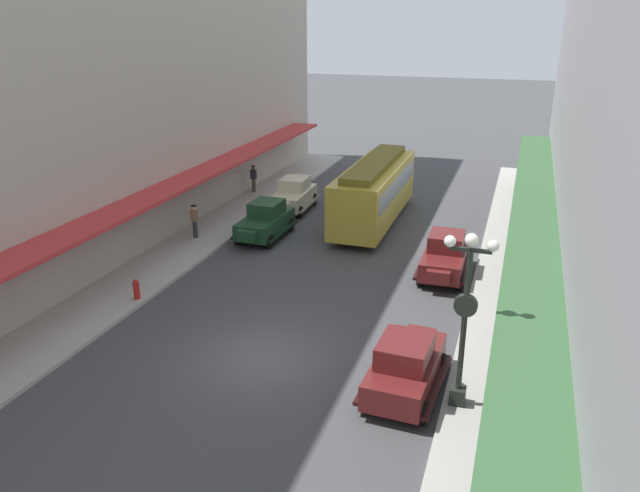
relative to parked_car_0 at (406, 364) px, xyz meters
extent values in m
plane|color=#424244|center=(-4.82, 0.49, -0.94)|extent=(200.00, 200.00, 0.00)
cube|color=#A8A59E|center=(-12.32, 0.49, -0.87)|extent=(3.00, 60.00, 0.15)
cube|color=#A8A59E|center=(2.68, 0.49, -0.87)|extent=(3.00, 60.00, 0.15)
cube|color=#BF3333|center=(-12.92, 0.49, 2.06)|extent=(1.80, 54.00, 0.16)
cube|color=#335933|center=(3.28, 0.49, 2.06)|extent=(1.80, 54.00, 0.16)
cube|color=#591919|center=(0.00, 0.03, -0.20)|extent=(1.88, 3.98, 0.80)
cube|color=#591919|center=(-0.01, -0.22, 0.55)|extent=(1.52, 1.77, 0.70)
cube|color=#8C9EA8|center=(-0.01, -0.22, 0.55)|extent=(1.44, 1.73, 0.42)
cube|color=#591919|center=(0.10, 2.16, -0.15)|extent=(0.95, 0.40, 0.52)
cube|color=black|center=(-0.95, 0.08, -0.52)|extent=(0.40, 3.52, 0.12)
cube|color=black|center=(0.95, -0.01, -0.52)|extent=(0.40, 3.52, 0.12)
cylinder|color=black|center=(-0.74, 1.44, -0.60)|extent=(0.25, 0.69, 0.68)
cylinder|color=black|center=(0.87, 1.36, -0.60)|extent=(0.25, 0.69, 0.68)
cylinder|color=black|center=(-0.87, -1.29, -0.60)|extent=(0.25, 0.69, 0.68)
cylinder|color=black|center=(0.74, -1.37, -0.60)|extent=(0.25, 0.69, 0.68)
cube|color=#591919|center=(-0.10, 9.30, -0.20)|extent=(1.76, 3.92, 0.80)
cube|color=#591919|center=(-0.10, 9.55, 0.55)|extent=(1.46, 1.72, 0.70)
cube|color=#8C9EA8|center=(-0.10, 9.55, 0.55)|extent=(1.39, 1.69, 0.42)
cube|color=#591919|center=(-0.07, 7.17, -0.15)|extent=(0.94, 0.37, 0.52)
cube|color=black|center=(0.85, 9.31, -0.52)|extent=(0.29, 3.51, 0.12)
cube|color=black|center=(-1.05, 9.28, -0.52)|extent=(0.29, 3.51, 0.12)
cylinder|color=black|center=(0.73, 7.94, -0.60)|extent=(0.23, 0.68, 0.68)
cylinder|color=black|center=(-0.89, 7.92, -0.60)|extent=(0.23, 0.68, 0.68)
cylinder|color=black|center=(0.69, 10.67, -0.60)|extent=(0.23, 0.68, 0.68)
cylinder|color=black|center=(-0.93, 10.65, -0.60)|extent=(0.23, 0.68, 0.68)
cube|color=beige|center=(-9.67, 16.27, -0.20)|extent=(1.84, 3.96, 0.80)
cube|color=beige|center=(-9.68, 16.52, 0.55)|extent=(1.50, 1.75, 0.70)
cube|color=#8C9EA8|center=(-9.68, 16.52, 0.55)|extent=(1.43, 1.72, 0.42)
cube|color=beige|center=(-9.59, 14.14, -0.15)|extent=(0.95, 0.39, 0.52)
cube|color=#6D6856|center=(-8.72, 16.31, -0.52)|extent=(0.37, 3.52, 0.12)
cube|color=#6D6856|center=(-10.62, 16.24, -0.52)|extent=(0.37, 3.52, 0.12)
cylinder|color=black|center=(-8.82, 14.94, -0.60)|extent=(0.24, 0.69, 0.68)
cylinder|color=black|center=(-10.43, 14.88, -0.60)|extent=(0.24, 0.69, 0.68)
cylinder|color=black|center=(-8.92, 17.66, -0.60)|extent=(0.24, 0.69, 0.68)
cylinder|color=black|center=(-10.53, 17.61, -0.60)|extent=(0.24, 0.69, 0.68)
cube|color=#193D23|center=(-9.35, 11.36, -0.20)|extent=(1.75, 3.92, 0.80)
cube|color=#193D23|center=(-9.35, 11.61, 0.55)|extent=(1.46, 1.72, 0.70)
cube|color=#8C9EA8|center=(-9.35, 11.61, 0.55)|extent=(1.39, 1.68, 0.42)
cube|color=#193D23|center=(-9.38, 9.24, -0.15)|extent=(0.94, 0.37, 0.52)
cube|color=black|center=(-8.40, 11.35, -0.52)|extent=(0.28, 3.51, 0.12)
cube|color=black|center=(-10.30, 11.38, -0.52)|extent=(0.28, 3.51, 0.12)
cylinder|color=black|center=(-8.56, 9.99, -0.60)|extent=(0.23, 0.68, 0.68)
cylinder|color=black|center=(-10.17, 10.01, -0.60)|extent=(0.23, 0.68, 0.68)
cylinder|color=black|center=(-8.53, 12.72, -0.60)|extent=(0.23, 0.68, 0.68)
cylinder|color=black|center=(-10.14, 12.74, -0.60)|extent=(0.23, 0.68, 0.68)
cube|color=gold|center=(-4.71, 15.38, 0.81)|extent=(2.52, 9.61, 2.70)
cube|color=brown|center=(-4.71, 15.38, 2.34)|extent=(1.52, 8.64, 0.36)
cube|color=#8C9EA8|center=(-4.71, 15.38, 1.28)|extent=(2.55, 8.84, 0.95)
cube|color=black|center=(-4.70, 12.50, -0.74)|extent=(2.00, 1.20, 0.40)
cube|color=black|center=(-4.72, 18.26, -0.74)|extent=(2.00, 1.20, 0.40)
cube|color=black|center=(1.58, -0.29, -0.54)|extent=(0.44, 0.44, 0.50)
cylinder|color=black|center=(1.58, -0.29, 1.81)|extent=(0.16, 0.16, 4.20)
cube|color=black|center=(1.58, -0.29, 3.91)|extent=(1.10, 0.10, 0.10)
sphere|color=white|center=(1.03, -0.29, 4.09)|extent=(0.32, 0.32, 0.32)
sphere|color=white|center=(2.13, -0.29, 4.09)|extent=(0.32, 0.32, 0.32)
sphere|color=white|center=(1.58, -0.29, 4.19)|extent=(0.36, 0.36, 0.36)
cylinder|color=black|center=(1.58, -0.29, 2.31)|extent=(0.64, 0.18, 0.64)
cylinder|color=silver|center=(1.58, -0.19, 2.31)|extent=(0.56, 0.02, 0.56)
cylinder|color=#B21E19|center=(-11.17, 2.82, -0.44)|extent=(0.24, 0.24, 0.70)
sphere|color=#B21E19|center=(-11.17, 2.82, -0.07)|extent=(0.20, 0.20, 0.20)
cylinder|color=slate|center=(2.58, 2.23, -0.37)|extent=(0.24, 0.24, 0.85)
cube|color=maroon|center=(2.58, 2.23, 0.34)|extent=(0.36, 0.22, 0.56)
sphere|color=brown|center=(2.58, 2.23, 0.74)|extent=(0.22, 0.22, 0.22)
cylinder|color=#2D2D33|center=(-12.51, 9.90, -0.37)|extent=(0.24, 0.24, 0.85)
cube|color=#8C6647|center=(-12.51, 9.90, 0.34)|extent=(0.36, 0.22, 0.56)
sphere|color=beige|center=(-12.51, 9.90, 0.74)|extent=(0.22, 0.22, 0.22)
cylinder|color=black|center=(-12.51, 9.90, 0.86)|extent=(0.28, 0.28, 0.04)
cylinder|color=#4C4238|center=(-13.22, 18.62, -0.37)|extent=(0.24, 0.24, 0.85)
cube|color=#26262D|center=(-13.22, 18.62, 0.34)|extent=(0.36, 0.22, 0.56)
sphere|color=brown|center=(-13.22, 18.62, 0.74)|extent=(0.22, 0.22, 0.22)
cylinder|color=black|center=(-13.22, 18.62, 0.86)|extent=(0.28, 0.28, 0.04)
camera|label=1|loc=(2.60, -15.85, 9.66)|focal=34.78mm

